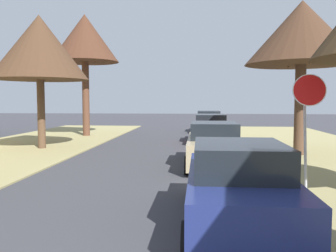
% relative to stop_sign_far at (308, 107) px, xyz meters
% --- Properties ---
extents(stop_sign_far, '(0.81, 0.49, 2.95)m').
position_rel_stop_sign_far_xyz_m(stop_sign_far, '(0.00, 0.00, 0.00)').
color(stop_sign_far, '#9EA0A5').
rests_on(stop_sign_far, grass_verge_right).
extents(street_tree_right_mid_b, '(4.64, 4.64, 6.41)m').
position_rel_stop_sign_far_xyz_m(street_tree_right_mid_b, '(1.50, 6.08, 2.92)').
color(street_tree_right_mid_b, '#4F3727').
rests_on(street_tree_right_mid_b, grass_verge_right).
extents(street_tree_left_mid_b, '(4.54, 4.54, 6.31)m').
position_rel_stop_sign_far_xyz_m(street_tree_left_mid_b, '(-10.25, 7.03, 2.64)').
color(street_tree_left_mid_b, brown).
rests_on(street_tree_left_mid_b, grass_verge_left).
extents(street_tree_left_far, '(4.31, 4.31, 7.79)m').
position_rel_stop_sign_far_xyz_m(street_tree_left_far, '(-10.06, 13.07, 4.07)').
color(street_tree_left_far, brown).
rests_on(street_tree_left_far, grass_verge_left).
extents(parked_sedan_navy, '(1.95, 4.41, 1.57)m').
position_rel_stop_sign_far_xyz_m(parked_sedan_navy, '(-1.99, -2.47, -1.46)').
color(parked_sedan_navy, navy).
rests_on(parked_sedan_navy, ground).
extents(parked_sedan_tan, '(1.95, 4.41, 1.57)m').
position_rel_stop_sign_far_xyz_m(parked_sedan_tan, '(-2.19, 3.45, -1.46)').
color(parked_sedan_tan, tan).
rests_on(parked_sedan_tan, ground).
extents(parked_sedan_red, '(1.95, 4.41, 1.57)m').
position_rel_stop_sign_far_xyz_m(parked_sedan_red, '(-2.08, 10.50, -1.46)').
color(parked_sedan_red, red).
rests_on(parked_sedan_red, ground).
extents(parked_sedan_silver, '(1.95, 4.41, 1.57)m').
position_rel_stop_sign_far_xyz_m(parked_sedan_silver, '(-2.02, 16.82, -1.46)').
color(parked_sedan_silver, '#BCBCC1').
rests_on(parked_sedan_silver, ground).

